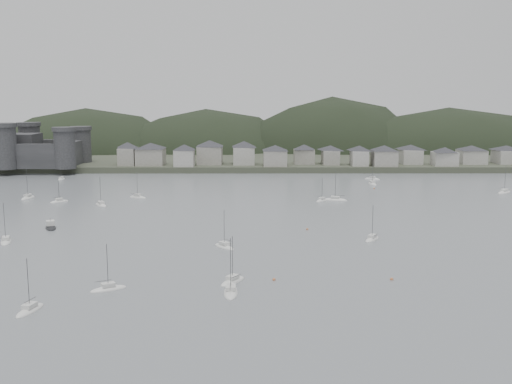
{
  "coord_description": "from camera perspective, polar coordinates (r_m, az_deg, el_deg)",
  "views": [
    {
      "loc": [
        -0.63,
        -119.83,
        37.28
      ],
      "look_at": [
        0.0,
        75.0,
        6.0
      ],
      "focal_mm": 41.64,
      "sensor_mm": 36.0,
      "label": 1
    }
  ],
  "objects": [
    {
      "name": "waterfront_town",
      "position": [
        308.79,
        9.38,
        3.68
      ],
      "size": [
        451.48,
        28.46,
        12.92
      ],
      "color": "gray",
      "rests_on": "far_shore_land"
    },
    {
      "name": "moored_fleet",
      "position": [
        185.19,
        -3.92,
        -2.46
      ],
      "size": [
        229.7,
        176.01,
        12.06
      ],
      "color": "white",
      "rests_on": "ground"
    },
    {
      "name": "castle",
      "position": [
        323.61,
        -21.88,
        3.8
      ],
      "size": [
        66.0,
        43.0,
        20.0
      ],
      "color": "#2D2D2F",
      "rests_on": "far_shore_land"
    },
    {
      "name": "ground",
      "position": [
        125.49,
        0.11,
        -8.16
      ],
      "size": [
        900.0,
        900.0,
        0.0
      ],
      "primitive_type": "plane",
      "color": "slate",
      "rests_on": "ground"
    },
    {
      "name": "motor_launch_far",
      "position": [
        180.38,
        -19.12,
        -3.22
      ],
      "size": [
        5.7,
        8.43,
        3.9
      ],
      "rotation": [
        0.0,
        0.0,
        3.54
      ],
      "color": "black",
      "rests_on": "ground"
    },
    {
      "name": "forested_ridge",
      "position": [
        392.29,
        0.61,
        2.01
      ],
      "size": [
        851.55,
        103.94,
        102.57
      ],
      "color": "black",
      "rests_on": "ground"
    },
    {
      "name": "far_shore_land",
      "position": [
        416.37,
        -0.1,
        4.19
      ],
      "size": [
        900.0,
        250.0,
        3.0
      ],
      "primitive_type": "cube",
      "color": "#383D2D",
      "rests_on": "ground"
    },
    {
      "name": "mooring_buoys",
      "position": [
        168.97,
        6.75,
        -3.64
      ],
      "size": [
        186.46,
        123.36,
        0.7
      ],
      "color": "#C67042",
      "rests_on": "ground"
    }
  ]
}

